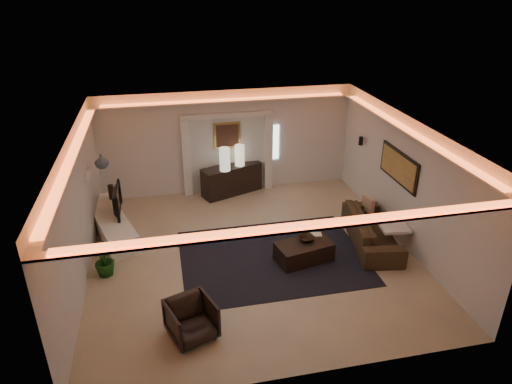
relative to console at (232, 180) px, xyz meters
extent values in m
plane|color=tan|center=(-0.06, -3.25, -0.40)|extent=(7.00, 7.00, 0.00)
plane|color=white|center=(-0.06, -3.25, 2.50)|extent=(7.00, 7.00, 0.00)
plane|color=silver|center=(-0.06, 0.25, 1.05)|extent=(7.00, 0.00, 7.00)
plane|color=silver|center=(-0.06, -6.75, 1.05)|extent=(7.00, 0.00, 7.00)
plane|color=silver|center=(-3.56, -3.25, 1.05)|extent=(0.00, 7.00, 7.00)
plane|color=silver|center=(3.44, -3.25, 1.05)|extent=(0.00, 7.00, 7.00)
cube|color=silver|center=(-0.06, -3.25, 2.22)|extent=(7.00, 7.00, 0.04)
cube|color=white|center=(1.29, 0.23, 0.95)|extent=(0.25, 0.03, 1.00)
cube|color=black|center=(0.34, -3.45, -0.39)|extent=(4.00, 3.00, 0.01)
cube|color=silver|center=(-1.21, 0.15, 0.70)|extent=(0.22, 0.20, 2.20)
cube|color=silver|center=(1.09, 0.15, 0.70)|extent=(0.22, 0.20, 2.20)
cube|color=silver|center=(-0.06, 0.15, 1.85)|extent=(2.52, 0.20, 0.12)
cube|color=tan|center=(-0.06, 0.22, 1.25)|extent=(0.74, 0.04, 0.74)
cube|color=#4C2D1E|center=(-0.06, 0.19, 1.25)|extent=(0.62, 0.02, 0.62)
cube|color=black|center=(3.41, -2.95, 1.30)|extent=(0.04, 1.64, 0.74)
cube|color=tan|center=(3.38, -2.95, 1.30)|extent=(0.02, 1.50, 0.62)
cylinder|color=black|center=(3.32, -1.05, 1.28)|extent=(0.12, 0.12, 0.22)
cube|color=silver|center=(-3.50, -1.85, 1.25)|extent=(0.10, 0.55, 0.04)
cube|color=#2F2317|center=(0.00, 0.00, 0.00)|extent=(1.78, 1.12, 0.85)
cylinder|color=silver|center=(-0.21, -0.27, 0.69)|extent=(0.37, 0.37, 0.64)
cylinder|color=#F3E6C1|center=(0.24, 0.00, 0.69)|extent=(0.35, 0.35, 0.59)
cube|color=white|center=(-3.21, -1.59, -0.18)|extent=(1.43, 2.68, 0.49)
imported|color=black|center=(-3.08, -1.47, 0.37)|extent=(1.12, 0.15, 0.64)
cylinder|color=black|center=(-3.21, -0.68, 0.24)|extent=(0.19, 0.19, 0.38)
imported|color=slate|center=(-3.21, -1.53, 1.43)|extent=(0.32, 0.32, 0.33)
imported|color=#144011|center=(-3.21, -3.35, -0.04)|extent=(0.55, 0.55, 0.72)
imported|color=brown|center=(2.74, -3.31, -0.06)|extent=(2.45, 1.29, 0.68)
cube|color=white|center=(3.09, -3.67, 0.15)|extent=(0.66, 0.56, 0.07)
cube|color=tan|center=(3.00, -2.48, 0.15)|extent=(0.19, 0.38, 0.37)
cube|color=black|center=(0.98, -3.70, -0.20)|extent=(1.30, 0.89, 0.44)
imported|color=black|center=(1.07, -3.57, 0.05)|extent=(0.41, 0.41, 0.08)
cube|color=beige|center=(1.34, -3.42, 0.02)|extent=(0.27, 0.22, 0.03)
imported|color=black|center=(-1.60, -5.52, -0.05)|extent=(0.97, 0.98, 0.70)
camera|label=1|loc=(-1.80, -11.72, 5.30)|focal=32.17mm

